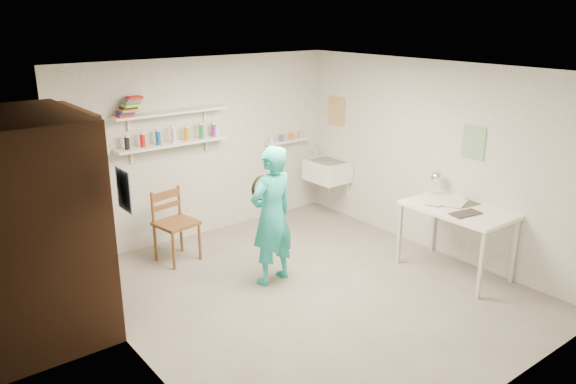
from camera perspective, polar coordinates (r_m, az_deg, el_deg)
floor at (r=6.32m, az=2.26°, el=-10.08°), size 4.00×4.50×0.02m
ceiling at (r=5.60m, az=2.57°, el=12.33°), size 4.00×4.50×0.02m
wall_back at (r=7.65m, az=-8.62°, el=4.46°), size 4.00×0.02×2.40m
wall_front at (r=4.48m, az=21.51°, el=-6.45°), size 4.00×0.02×2.40m
wall_left at (r=4.87m, az=-16.03°, el=-3.94°), size 0.02×4.50×2.40m
wall_right at (r=7.26m, az=14.63°, el=3.36°), size 0.02×4.50×2.40m
doorway_recess at (r=5.88m, az=-19.61°, el=-2.59°), size 0.02×0.90×2.00m
corridor_box at (r=5.70m, az=-26.39°, el=-3.55°), size 1.40×1.50×2.10m
door_lintel at (r=5.62m, az=-20.53°, el=7.53°), size 0.06×1.05×0.10m
door_jamb_near at (r=5.43m, az=-17.68°, el=-4.05°), size 0.06×0.10×2.00m
door_jamb_far at (r=6.33m, az=-20.92°, el=-1.27°), size 0.06×0.10×2.00m
shelf_lower at (r=7.28m, az=-11.59°, el=4.82°), size 1.50×0.22×0.03m
shelf_upper at (r=7.20m, az=-11.79°, el=7.92°), size 1.50×0.22×0.03m
ledge_shelf at (r=8.32m, az=-0.15°, el=5.19°), size 0.70×0.14×0.03m
poster_left at (r=4.80m, az=-16.37°, el=0.18°), size 0.01×0.28×0.36m
poster_right_a at (r=8.36m, az=4.91°, el=8.19°), size 0.01×0.34×0.42m
poster_right_b at (r=6.87m, az=18.33°, el=4.79°), size 0.01×0.30×0.38m
belfast_sink at (r=8.32m, az=4.02°, el=2.16°), size 0.48×0.60×0.30m
man at (r=6.22m, az=-1.65°, el=-2.42°), size 0.62×0.45×1.59m
wall_clock at (r=6.31m, az=-2.65°, el=0.43°), size 0.29×0.07×0.29m
wooden_chair at (r=6.98m, az=-11.28°, el=-3.14°), size 0.52×0.50×0.97m
work_table at (r=6.85m, az=16.62°, el=-4.74°), size 0.73×1.21×0.81m
desk_lamp at (r=7.07m, az=14.87°, el=1.48°), size 0.15×0.15×0.15m
spray_cans at (r=7.25m, az=-11.64°, el=5.59°), size 1.26×0.06×0.17m
book_stack at (r=6.96m, az=-15.79°, el=8.36°), size 0.32×0.14×0.22m
ledge_pots at (r=8.31m, az=-0.15°, el=5.59°), size 0.48×0.07×0.09m
papers at (r=6.71m, az=16.94°, el=-1.46°), size 0.30×0.22×0.02m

